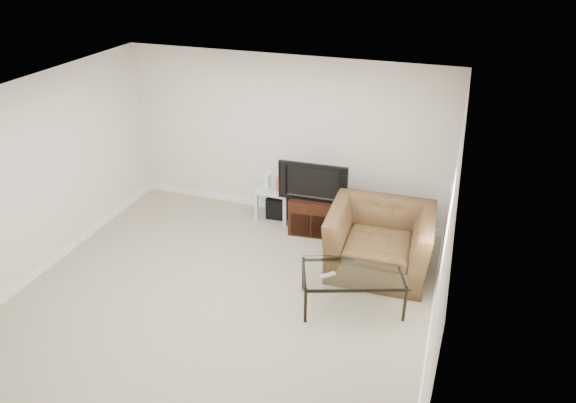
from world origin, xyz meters
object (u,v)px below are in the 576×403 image
(subwoofer, at_px, (279,206))
(coffee_table, at_px, (352,288))
(tv_stand, at_px, (314,214))
(television, at_px, (314,180))
(recliner, at_px, (380,231))
(side_table, at_px, (276,202))

(subwoofer, relative_size, coffee_table, 0.28)
(tv_stand, relative_size, coffee_table, 0.56)
(tv_stand, distance_m, subwoofer, 0.70)
(television, xyz_separation_m, recliner, (1.09, -0.64, -0.28))
(television, bearing_deg, side_table, 156.67)
(tv_stand, xyz_separation_m, subwoofer, (-0.65, 0.25, -0.11))
(television, relative_size, side_table, 1.77)
(side_table, distance_m, recliner, 2.01)
(television, relative_size, subwoofer, 2.76)
(television, xyz_separation_m, side_table, (-0.68, 0.26, -0.61))
(television, height_order, subwoofer, television)
(recliner, bearing_deg, television, 147.28)
(television, bearing_deg, subwoofer, 154.23)
(tv_stand, relative_size, subwoofer, 2.03)
(side_table, bearing_deg, television, -20.69)
(television, distance_m, subwoofer, 0.99)
(tv_stand, height_order, side_table, tv_stand)
(side_table, height_order, coffee_table, side_table)
(television, distance_m, coffee_table, 1.86)
(tv_stand, xyz_separation_m, television, (0.00, -0.03, 0.58))
(recliner, relative_size, coffee_table, 1.08)
(tv_stand, distance_m, side_table, 0.72)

